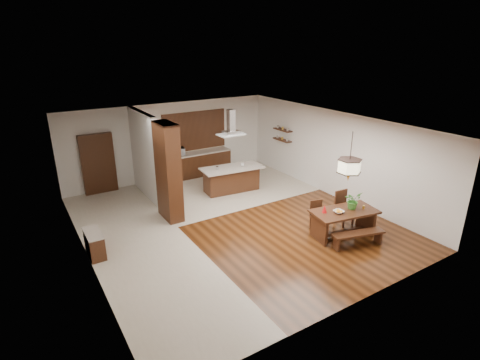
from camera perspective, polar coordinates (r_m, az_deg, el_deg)
room_shell at (r=10.37m, az=-1.41°, el=3.90°), size 9.00×9.04×2.92m
tile_hallway at (r=10.18m, az=-14.94°, el=-9.78°), size 2.50×9.00×0.01m
tile_kitchen at (r=13.68m, az=-2.18°, el=-1.07°), size 5.50×4.00×0.01m
soffit_band at (r=10.17m, az=-1.45°, el=8.35°), size 8.00×9.00×0.02m
partition_pier at (r=11.02m, az=-10.87°, el=1.18°), size 0.45×1.00×2.90m
partition_stub at (r=12.91m, az=-14.34°, el=3.76°), size 0.18×2.40×2.90m
hallway_console at (r=10.01m, az=-21.28°, el=-9.05°), size 0.37×0.88×0.63m
hallway_doorway at (r=13.76m, az=-20.79°, el=2.31°), size 1.10×0.20×2.10m
rear_counter at (r=14.84m, az=-6.33°, el=2.47°), size 2.60×0.62×0.95m
kitchen_window at (r=14.73m, az=-6.98°, el=7.46°), size 2.60×0.08×1.50m
shelf_lower at (r=14.74m, az=6.45°, el=6.09°), size 0.26×0.90×0.04m
shelf_upper at (r=14.65m, az=6.51°, el=7.61°), size 0.26×0.90×0.04m
dining_table at (r=10.53m, az=15.54°, el=-5.48°), size 1.90×1.18×0.74m
dining_bench at (r=10.25m, az=17.51°, el=-8.61°), size 1.44×0.68×0.40m
dining_chair_left at (r=10.73m, az=11.86°, el=-5.37°), size 0.45×0.45×0.84m
dining_chair_right at (r=11.18m, az=15.68°, el=-4.18°), size 0.46×0.46×1.00m
pendant_lantern at (r=9.93m, az=16.46°, el=3.41°), size 0.64×0.64×1.31m
foliage_plant at (r=10.54m, az=16.81°, el=-2.98°), size 0.45×0.39×0.48m
fruit_bowl at (r=10.27m, az=14.80°, el=-4.69°), size 0.27×0.27×0.07m
napkin_cone at (r=10.17m, az=12.76°, el=-4.32°), size 0.17×0.17×0.20m
gold_ornament at (r=10.70m, az=18.33°, el=-3.95°), size 0.08×0.08×0.09m
kitchen_island at (r=13.18m, az=-1.29°, el=0.20°), size 2.24×1.15×0.89m
range_hood at (r=12.64m, az=-1.37°, el=8.78°), size 0.90×0.55×0.87m
island_cup at (r=13.11m, az=0.37°, el=2.34°), size 0.18×0.18×0.11m
microwave at (r=14.36m, az=-9.49°, el=4.28°), size 0.57×0.44×0.28m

